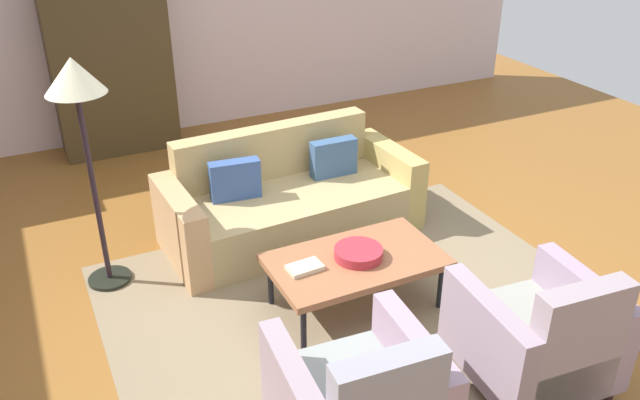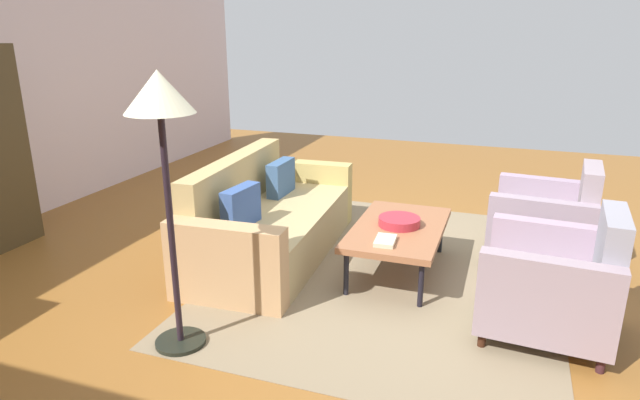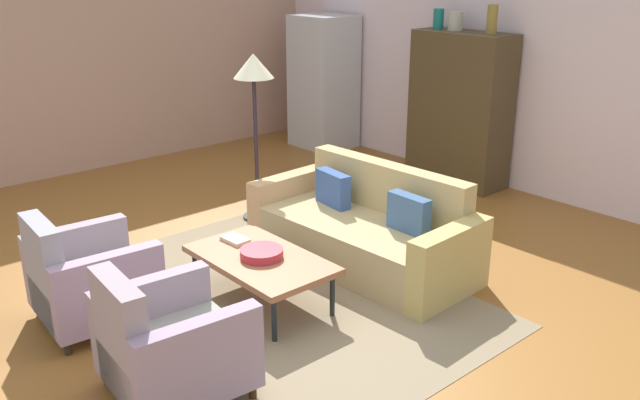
# 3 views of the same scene
# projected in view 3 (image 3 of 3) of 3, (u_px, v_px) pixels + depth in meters

# --- Properties ---
(ground_plane) EXTENTS (10.65, 10.65, 0.00)m
(ground_plane) POSITION_uv_depth(u_px,v_px,m) (260.00, 305.00, 5.39)
(ground_plane) COLOR brown
(wall_back) EXTENTS (8.87, 0.12, 2.80)m
(wall_back) POSITION_uv_depth(u_px,v_px,m) (553.00, 74.00, 7.41)
(wall_back) COLOR silver
(wall_back) RESTS_ON ground
(wall_left) EXTENTS (0.12, 8.07, 2.80)m
(wall_left) POSITION_uv_depth(u_px,v_px,m) (34.00, 64.00, 8.05)
(wall_left) COLOR tan
(wall_left) RESTS_ON ground
(area_rug) EXTENTS (3.40, 2.60, 0.01)m
(area_rug) POSITION_uv_depth(u_px,v_px,m) (267.00, 300.00, 5.46)
(area_rug) COLOR #857458
(area_rug) RESTS_ON ground
(couch) EXTENTS (2.14, 1.00, 0.86)m
(couch) POSITION_uv_depth(u_px,v_px,m) (367.00, 231.00, 6.07)
(couch) COLOR tan
(couch) RESTS_ON ground
(coffee_table) EXTENTS (1.20, 0.70, 0.40)m
(coffee_table) POSITION_uv_depth(u_px,v_px,m) (261.00, 261.00, 5.30)
(coffee_table) COLOR black
(coffee_table) RESTS_ON ground
(armchair_left) EXTENTS (0.86, 0.86, 0.88)m
(armchair_left) POSITION_uv_depth(u_px,v_px,m) (85.00, 281.00, 5.02)
(armchair_left) COLOR #381C10
(armchair_left) RESTS_ON ground
(armchair_right) EXTENTS (0.87, 0.87, 0.88)m
(armchair_right) POSITION_uv_depth(u_px,v_px,m) (166.00, 348.00, 4.17)
(armchair_right) COLOR #2E2B1F
(armchair_right) RESTS_ON ground
(fruit_bowl) EXTENTS (0.34, 0.34, 0.07)m
(fruit_bowl) POSITION_uv_depth(u_px,v_px,m) (262.00, 253.00, 5.27)
(fruit_bowl) COLOR #AD2B37
(fruit_bowl) RESTS_ON coffee_table
(book_stack) EXTENTS (0.24, 0.16, 0.03)m
(book_stack) POSITION_uv_depth(u_px,v_px,m) (235.00, 240.00, 5.57)
(book_stack) COLOR beige
(book_stack) RESTS_ON coffee_table
(cabinet) EXTENTS (1.20, 0.51, 1.80)m
(cabinet) POSITION_uv_depth(u_px,v_px,m) (460.00, 109.00, 8.05)
(cabinet) COLOR #453720
(cabinet) RESTS_ON ground
(vase_tall) EXTENTS (0.13, 0.13, 0.23)m
(vase_tall) POSITION_uv_depth(u_px,v_px,m) (439.00, 19.00, 7.98)
(vase_tall) COLOR #146E67
(vase_tall) RESTS_ON cabinet
(vase_round) EXTENTS (0.17, 0.17, 0.21)m
(vase_round) POSITION_uv_depth(u_px,v_px,m) (455.00, 21.00, 7.81)
(vase_round) COLOR #ACA896
(vase_round) RESTS_ON cabinet
(vase_small) EXTENTS (0.12, 0.12, 0.32)m
(vase_small) POSITION_uv_depth(u_px,v_px,m) (492.00, 19.00, 7.44)
(vase_small) COLOR olive
(vase_small) RESTS_ON cabinet
(refrigerator) EXTENTS (0.80, 0.73, 1.85)m
(refrigerator) POSITION_uv_depth(u_px,v_px,m) (324.00, 82.00, 9.62)
(refrigerator) COLOR #B7BABF
(refrigerator) RESTS_ON ground
(floor_lamp) EXTENTS (0.40, 0.40, 1.72)m
(floor_lamp) POSITION_uv_depth(u_px,v_px,m) (254.00, 82.00, 6.69)
(floor_lamp) COLOR black
(floor_lamp) RESTS_ON ground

